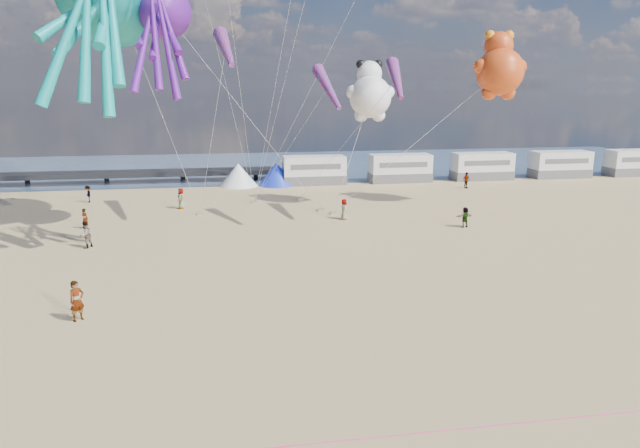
# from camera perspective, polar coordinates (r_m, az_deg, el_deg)

# --- Properties ---
(ground) EXTENTS (120.00, 120.00, 0.00)m
(ground) POSITION_cam_1_polar(r_m,az_deg,el_deg) (22.35, -0.33, -13.69)
(ground) COLOR tan
(ground) RESTS_ON ground
(water) EXTENTS (120.00, 120.00, 0.00)m
(water) POSITION_cam_1_polar(r_m,az_deg,el_deg) (75.37, -6.87, 5.78)
(water) COLOR #3E5676
(water) RESTS_ON ground
(motorhome_0) EXTENTS (6.60, 2.50, 3.00)m
(motorhome_0) POSITION_cam_1_polar(r_m,az_deg,el_deg) (60.93, -0.60, 5.41)
(motorhome_0) COLOR silver
(motorhome_0) RESTS_ON ground
(motorhome_1) EXTENTS (6.60, 2.50, 3.00)m
(motorhome_1) POSITION_cam_1_polar(r_m,az_deg,el_deg) (63.04, 8.01, 5.56)
(motorhome_1) COLOR silver
(motorhome_1) RESTS_ON ground
(motorhome_2) EXTENTS (6.60, 2.50, 3.00)m
(motorhome_2) POSITION_cam_1_polar(r_m,az_deg,el_deg) (66.46, 15.90, 5.58)
(motorhome_2) COLOR silver
(motorhome_2) RESTS_ON ground
(motorhome_3) EXTENTS (6.60, 2.50, 3.00)m
(motorhome_3) POSITION_cam_1_polar(r_m,az_deg,el_deg) (71.00, 22.90, 5.52)
(motorhome_3) COLOR silver
(motorhome_3) RESTS_ON ground
(motorhome_4) EXTENTS (6.60, 2.50, 3.00)m
(motorhome_4) POSITION_cam_1_polar(r_m,az_deg,el_deg) (76.45, 28.98, 5.40)
(motorhome_4) COLOR silver
(motorhome_4) RESTS_ON ground
(tent_white) EXTENTS (4.00, 4.00, 2.40)m
(tent_white) POSITION_cam_1_polar(r_m,az_deg,el_deg) (60.30, -8.16, 4.90)
(tent_white) COLOR white
(tent_white) RESTS_ON ground
(tent_blue) EXTENTS (4.00, 4.00, 2.40)m
(tent_blue) POSITION_cam_1_polar(r_m,az_deg,el_deg) (60.51, -4.36, 5.03)
(tent_blue) COLOR #1933CC
(tent_blue) RESTS_ON ground
(rope_line) EXTENTS (34.00, 0.03, 0.03)m
(rope_line) POSITION_cam_1_polar(r_m,az_deg,el_deg) (18.11, 2.29, -20.83)
(rope_line) COLOR #F2338C
(rope_line) RESTS_ON ground
(standing_person) EXTENTS (0.80, 0.79, 1.87)m
(standing_person) POSITION_cam_1_polar(r_m,az_deg,el_deg) (27.84, -23.14, -7.08)
(standing_person) COLOR tan
(standing_person) RESTS_ON ground
(beachgoer_0) EXTENTS (0.66, 0.77, 1.79)m
(beachgoer_0) POSITION_cam_1_polar(r_m,az_deg,el_deg) (50.07, -13.71, 2.50)
(beachgoer_0) COLOR #7F6659
(beachgoer_0) RESTS_ON ground
(beachgoer_1) EXTENTS (0.94, 1.02, 1.75)m
(beachgoer_1) POSITION_cam_1_polar(r_m,az_deg,el_deg) (39.86, -22.40, -1.01)
(beachgoer_1) COLOR #7F6659
(beachgoer_1) RESTS_ON ground
(beachgoer_2) EXTENTS (0.81, 0.90, 1.51)m
(beachgoer_2) POSITION_cam_1_polar(r_m,az_deg,el_deg) (55.43, -22.18, 2.78)
(beachgoer_2) COLOR #7F6659
(beachgoer_2) RESTS_ON ground
(beachgoer_3) EXTENTS (1.23, 0.98, 1.67)m
(beachgoer_3) POSITION_cam_1_polar(r_m,az_deg,el_deg) (60.37, 14.41, 4.26)
(beachgoer_3) COLOR #7F6659
(beachgoer_3) RESTS_ON ground
(beachgoer_4) EXTENTS (0.96, 0.58, 1.53)m
(beachgoer_4) POSITION_cam_1_polar(r_m,az_deg,el_deg) (43.63, 14.29, 0.67)
(beachgoer_4) COLOR #7F6659
(beachgoer_4) RESTS_ON ground
(beachgoer_5) EXTENTS (1.40, 1.21, 1.53)m
(beachgoer_5) POSITION_cam_1_polar(r_m,az_deg,el_deg) (45.28, -22.45, 0.51)
(beachgoer_5) COLOR #7F6659
(beachgoer_5) RESTS_ON ground
(beachgoer_6) EXTENTS (0.41, 0.61, 1.64)m
(beachgoer_6) POSITION_cam_1_polar(r_m,az_deg,el_deg) (44.79, 2.43, 1.49)
(beachgoer_6) COLOR #7F6659
(beachgoer_6) RESTS_ON ground
(sandbag_a) EXTENTS (0.50, 0.35, 0.22)m
(sandbag_a) POSITION_cam_1_polar(r_m,az_deg,el_deg) (47.55, -11.87, 1.05)
(sandbag_a) COLOR gray
(sandbag_a) RESTS_ON ground
(sandbag_b) EXTENTS (0.50, 0.35, 0.22)m
(sandbag_b) POSITION_cam_1_polar(r_m,az_deg,el_deg) (48.05, 0.08, 1.48)
(sandbag_b) COLOR gray
(sandbag_b) RESTS_ON ground
(sandbag_c) EXTENTS (0.50, 0.35, 0.22)m
(sandbag_c) POSITION_cam_1_polar(r_m,az_deg,el_deg) (46.75, 1.32, 1.13)
(sandbag_c) COLOR gray
(sandbag_c) RESTS_ON ground
(sandbag_d) EXTENTS (0.50, 0.35, 0.22)m
(sandbag_d) POSITION_cam_1_polar(r_m,az_deg,el_deg) (52.47, -1.98, 2.51)
(sandbag_d) COLOR gray
(sandbag_d) RESTS_ON ground
(sandbag_e) EXTENTS (0.50, 0.35, 0.22)m
(sandbag_e) POSITION_cam_1_polar(r_m,az_deg,el_deg) (51.77, -6.56, 2.28)
(sandbag_e) COLOR gray
(sandbag_e) RESTS_ON ground
(kite_octopus_purple) EXTENTS (5.21, 8.93, 9.57)m
(kite_octopus_purple) POSITION_cam_1_polar(r_m,az_deg,el_deg) (40.49, -15.30, 19.80)
(kite_octopus_purple) COLOR #5A158E
(kite_panda) EXTENTS (4.47, 4.24, 5.99)m
(kite_panda) POSITION_cam_1_polar(r_m,az_deg,el_deg) (48.78, 5.04, 12.56)
(kite_panda) COLOR white
(kite_teddy_orange) EXTENTS (5.85, 5.67, 6.65)m
(kite_teddy_orange) POSITION_cam_1_polar(r_m,az_deg,el_deg) (50.84, 17.55, 14.30)
(kite_teddy_orange) COLOR #D94917
(windsock_left) EXTENTS (1.84, 7.48, 7.41)m
(windsock_left) POSITION_cam_1_polar(r_m,az_deg,el_deg) (43.11, -9.42, 16.96)
(windsock_left) COLOR red
(windsock_mid) EXTENTS (1.95, 6.10, 6.02)m
(windsock_mid) POSITION_cam_1_polar(r_m,az_deg,el_deg) (43.15, 7.64, 14.12)
(windsock_mid) COLOR red
(windsock_right) EXTENTS (1.63, 5.67, 5.60)m
(windsock_right) POSITION_cam_1_polar(r_m,az_deg,el_deg) (40.99, 0.80, 13.47)
(windsock_right) COLOR red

